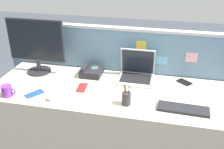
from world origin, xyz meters
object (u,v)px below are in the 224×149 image
at_px(keyboard_main, 183,109).
at_px(pen_cup, 126,98).
at_px(cell_phone_red_case, 82,88).
at_px(coffee_mug, 7,91).
at_px(desktop_monitor, 36,43).
at_px(laptop, 136,72).
at_px(cell_phone_black_slab, 184,82).
at_px(computer_mouse_right_hand, 51,97).
at_px(desk_phone, 91,71).
at_px(cell_phone_blue_case, 35,94).

relative_size(keyboard_main, pen_cup, 2.07).
relative_size(cell_phone_red_case, coffee_mug, 1.22).
distance_m(desktop_monitor, cell_phone_red_case, 0.61).
height_order(laptop, cell_phone_black_slab, laptop).
xyz_separation_m(keyboard_main, pen_cup, (-0.42, -0.01, 0.04)).
height_order(computer_mouse_right_hand, coffee_mug, coffee_mug).
height_order(cell_phone_black_slab, coffee_mug, coffee_mug).
xyz_separation_m(desktop_monitor, coffee_mug, (-0.05, -0.47, -0.24)).
bearing_deg(cell_phone_black_slab, desk_phone, 131.98).
bearing_deg(cell_phone_red_case, cell_phone_black_slab, 13.13).
distance_m(desk_phone, cell_phone_red_case, 0.26).
xyz_separation_m(pen_cup, cell_phone_black_slab, (0.44, 0.46, -0.05)).
distance_m(desktop_monitor, cell_phone_blue_case, 0.51).
relative_size(desktop_monitor, cell_phone_red_case, 3.56).
xyz_separation_m(desktop_monitor, computer_mouse_right_hand, (0.31, -0.44, -0.27)).
height_order(desktop_monitor, desk_phone, desktop_monitor).
bearing_deg(cell_phone_black_slab, coffee_mug, 151.02).
bearing_deg(pen_cup, laptop, 87.90).
height_order(desk_phone, keyboard_main, desk_phone).
bearing_deg(cell_phone_black_slab, cell_phone_blue_case, 151.31).
xyz_separation_m(desktop_monitor, cell_phone_blue_case, (0.15, -0.40, -0.28)).
distance_m(laptop, cell_phone_blue_case, 0.90).
xyz_separation_m(keyboard_main, cell_phone_black_slab, (0.02, 0.44, -0.01)).
height_order(computer_mouse_right_hand, cell_phone_black_slab, computer_mouse_right_hand).
distance_m(cell_phone_blue_case, coffee_mug, 0.22).
height_order(desk_phone, coffee_mug, desk_phone).
height_order(laptop, pen_cup, laptop).
height_order(keyboard_main, pen_cup, pen_cup).
relative_size(pen_cup, cell_phone_red_case, 1.20).
xyz_separation_m(laptop, desk_phone, (-0.42, -0.02, -0.03)).
bearing_deg(cell_phone_blue_case, laptop, 64.49).
distance_m(keyboard_main, computer_mouse_right_hand, 1.02).
height_order(pen_cup, cell_phone_blue_case, pen_cup).
distance_m(cell_phone_red_case, cell_phone_blue_case, 0.39).
bearing_deg(keyboard_main, desk_phone, 155.99).
bearing_deg(desktop_monitor, laptop, 3.22).
height_order(cell_phone_red_case, cell_phone_blue_case, same).
relative_size(desk_phone, cell_phone_black_slab, 1.58).
distance_m(pen_cup, coffee_mug, 0.96).
bearing_deg(computer_mouse_right_hand, coffee_mug, -172.63).
bearing_deg(cell_phone_red_case, keyboard_main, -16.13).
relative_size(laptop, cell_phone_red_case, 2.06).
height_order(laptop, computer_mouse_right_hand, laptop).
bearing_deg(cell_phone_red_case, pen_cup, -27.84).
bearing_deg(pen_cup, keyboard_main, 1.68).
bearing_deg(desk_phone, cell_phone_blue_case, -128.70).
bearing_deg(laptop, cell_phone_red_case, -147.07).
relative_size(laptop, desk_phone, 1.56).
height_order(pen_cup, cell_phone_red_case, pen_cup).
xyz_separation_m(pen_cup, cell_phone_red_case, (-0.41, 0.17, -0.05)).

